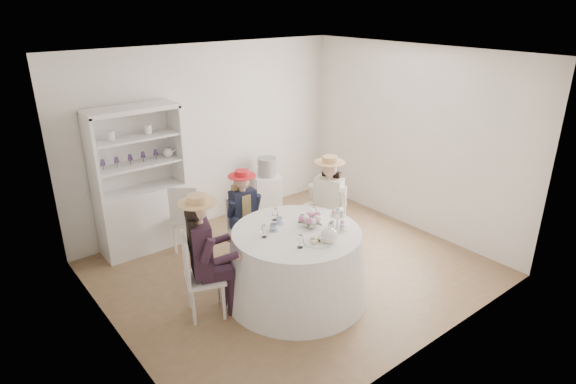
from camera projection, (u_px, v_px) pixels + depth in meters
ground at (293, 269)px, 6.26m from camera, size 4.50×4.50×0.00m
ceiling at (294, 55)px, 5.25m from camera, size 4.50×4.50×0.00m
wall_back at (209, 136)px, 7.20m from camera, size 4.50×0.00×4.50m
wall_front at (434, 230)px, 4.30m from camera, size 4.50×0.00×4.50m
wall_left at (105, 222)px, 4.45m from camera, size 0.00×4.50×4.50m
wall_right at (412, 139)px, 7.05m from camera, size 0.00×4.50×4.50m
tea_table at (296, 264)px, 5.56m from camera, size 1.67×1.67×0.84m
hutch at (142, 200)px, 6.56m from camera, size 1.31×0.77×2.00m
side_table at (267, 194)px, 7.83m from camera, size 0.53×0.53×0.63m
hatbox at (267, 167)px, 7.65m from camera, size 0.37×0.37×0.30m
guest_left at (203, 250)px, 5.08m from camera, size 0.59×0.54×1.43m
guest_mid at (244, 211)px, 6.21m from camera, size 0.46×0.48×1.27m
guest_right at (328, 201)px, 6.32m from camera, size 0.59×0.54×1.41m
spare_chair at (186, 216)px, 6.53m from camera, size 0.57×0.57×0.98m
teacup_a at (274, 228)px, 5.39m from camera, size 0.11×0.11×0.07m
teacup_b at (279, 221)px, 5.56m from camera, size 0.09×0.09×0.07m
teacup_c at (303, 219)px, 5.62m from camera, size 0.11×0.11×0.07m
flower_bowl at (311, 225)px, 5.50m from camera, size 0.22×0.22×0.05m
flower_arrangement at (311, 218)px, 5.48m from camera, size 0.21×0.20×0.08m
table_teapot at (329, 236)px, 5.13m from camera, size 0.25×0.18×0.19m
sandwich_plate at (317, 241)px, 5.15m from camera, size 0.29×0.29×0.06m
cupcake_stand at (337, 222)px, 5.44m from camera, size 0.24×0.24×0.23m
stemware_set at (297, 225)px, 5.37m from camera, size 0.82×0.79×0.15m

